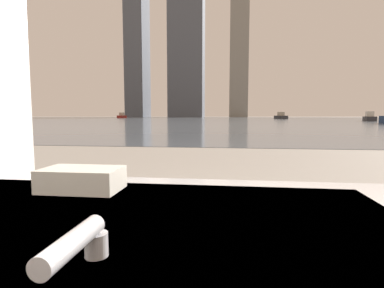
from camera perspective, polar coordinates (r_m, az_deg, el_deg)
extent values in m
cube|color=white|center=(0.78, -21.45, -16.54)|extent=(1.61, 0.98, 0.04)
cylinder|color=silver|center=(0.62, -17.76, -17.80)|extent=(0.04, 0.04, 0.04)
cylinder|color=silver|center=(0.54, -21.87, -17.11)|extent=(0.04, 0.17, 0.04)
cube|color=silver|center=(1.14, -20.20, -7.30)|extent=(0.27, 0.16, 0.04)
cube|color=silver|center=(1.13, -20.27, -5.33)|extent=(0.27, 0.16, 0.04)
cube|color=slate|center=(62.23, 6.84, 4.76)|extent=(180.00, 110.00, 0.01)
cube|color=maroon|center=(83.49, -13.21, 5.08)|extent=(1.37, 3.95, 0.69)
cube|color=#B2A893|center=(83.49, -13.23, 5.59)|extent=(0.99, 1.48, 0.79)
cube|color=#2D2D33|center=(65.79, 16.56, 4.91)|extent=(2.39, 4.06, 0.67)
cube|color=#B2A893|center=(65.79, 16.58, 5.53)|extent=(1.34, 1.66, 0.77)
cube|color=#2D2D33|center=(46.45, 30.72, 4.16)|extent=(1.97, 3.59, 0.60)
cube|color=silver|center=(46.45, 30.76, 4.94)|extent=(1.14, 1.45, 0.68)
cube|color=#4C515B|center=(126.33, -10.35, 16.94)|extent=(6.96, 13.00, 51.96)
cube|color=#4C515B|center=(126.27, -1.02, 24.47)|extent=(13.25, 12.03, 83.57)
cube|color=gray|center=(121.06, 8.96, 17.77)|extent=(6.93, 8.51, 53.22)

